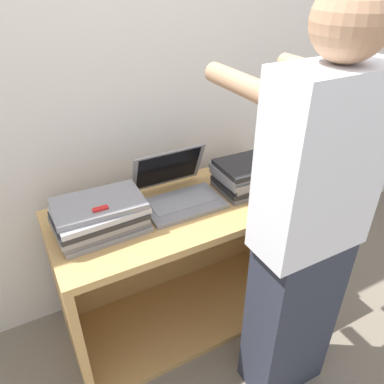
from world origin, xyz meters
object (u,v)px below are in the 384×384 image
person (305,235)px  laptop_open (178,192)px  laptop_stack_left (100,217)px  laptop_stack_right (253,173)px

person → laptop_open: bearing=112.3°
laptop_stack_left → person: person is taller
laptop_open → laptop_stack_right: (0.38, -0.05, 0.02)m
laptop_stack_left → laptop_stack_right: 0.76m
laptop_open → laptop_stack_right: 0.39m
laptop_stack_left → laptop_stack_right: same height
laptop_open → person: person is taller
laptop_open → laptop_stack_left: size_ratio=0.95×
laptop_open → person: (0.23, -0.57, 0.06)m
laptop_open → laptop_stack_right: laptop_open is taller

